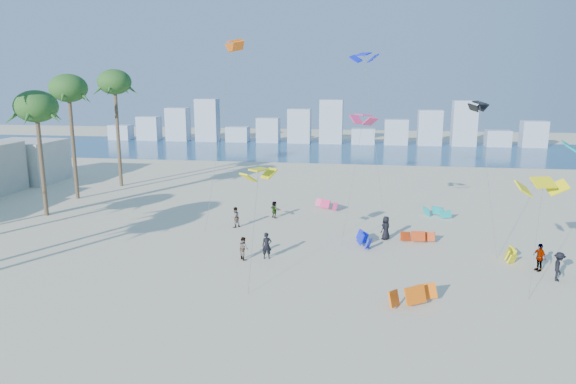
# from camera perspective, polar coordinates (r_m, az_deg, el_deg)

# --- Properties ---
(ground) EXTENTS (220.00, 220.00, 0.00)m
(ground) POSITION_cam_1_polar(r_m,az_deg,el_deg) (25.44, -12.80, -17.52)
(ground) COLOR beige
(ground) RESTS_ON ground
(ocean) EXTENTS (220.00, 220.00, 0.00)m
(ocean) POSITION_cam_1_polar(r_m,az_deg,el_deg) (93.67, 3.36, 4.56)
(ocean) COLOR navy
(ocean) RESTS_ON ground
(kitesurfer_near) EXTENTS (0.79, 0.63, 1.88)m
(kitesurfer_near) POSITION_cam_1_polar(r_m,az_deg,el_deg) (37.28, -2.31, -5.83)
(kitesurfer_near) COLOR black
(kitesurfer_near) RESTS_ON ground
(kitesurfer_mid) EXTENTS (0.98, 1.00, 1.63)m
(kitesurfer_mid) POSITION_cam_1_polar(r_m,az_deg,el_deg) (37.28, -4.85, -6.07)
(kitesurfer_mid) COLOR gray
(kitesurfer_mid) RESTS_ON ground
(kitesurfers_far) EXTENTS (30.79, 13.67, 1.89)m
(kitesurfers_far) POSITION_cam_1_polar(r_m,az_deg,el_deg) (41.07, 13.31, -4.50)
(kitesurfers_far) COLOR black
(kitesurfers_far) RESTS_ON ground
(grounded_kites) EXTENTS (15.92, 24.12, 1.06)m
(grounded_kites) POSITION_cam_1_polar(r_m,az_deg,el_deg) (40.91, 12.12, -5.15)
(grounded_kites) COLOR #0D1BE2
(grounded_kites) RESTS_ON ground
(flying_kites) EXTENTS (36.26, 26.12, 16.71)m
(flying_kites) POSITION_cam_1_polar(r_m,az_deg,el_deg) (42.01, 17.56, 9.35)
(flying_kites) COLOR yellow
(flying_kites) RESTS_ON ground
(distant_skyline) EXTENTS (85.00, 3.00, 8.40)m
(distant_skyline) POSITION_cam_1_polar(r_m,az_deg,el_deg) (103.33, 3.24, 7.00)
(distant_skyline) COLOR #9EADBF
(distant_skyline) RESTS_ON ground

